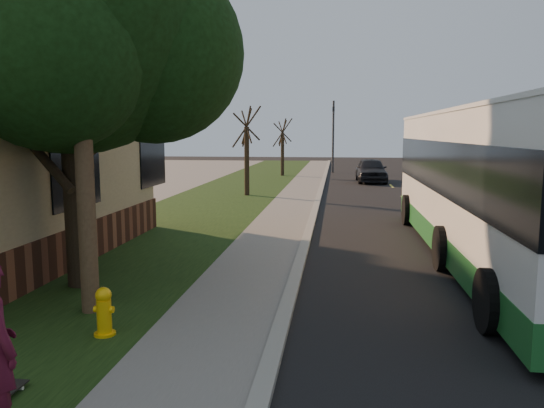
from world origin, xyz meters
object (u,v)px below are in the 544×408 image
Objects in this scene: distant_car at (371,170)px; transit_bus at (497,182)px; bare_tree_near at (247,152)px; dumpster at (71,213)px; utility_pole at (78,35)px; fire_hydrant at (104,312)px; skateboard_main at (1,397)px; bare_tree_far at (282,148)px; traffic_signal at (333,132)px; leafy_tree at (75,23)px.

transit_bus is at bearing -86.70° from distant_car.
bare_tree_near is 0.32× the size of transit_bus.
dumpster is (-11.70, 1.70, -1.22)m from transit_bus.
dumpster is (-3.77, 6.57, -3.92)m from utility_pole.
skateboard_main is (-0.31, -2.05, -0.31)m from fire_hydrant.
dumpster is at bearing -108.92° from bare_tree_near.
utility_pole reaches higher than bare_tree_far.
distant_car is (5.86, 28.44, 0.63)m from skateboard_main.
utility_pole is 0.68× the size of transit_bus.
bare_tree_near is at bearing -92.39° from bare_tree_far.
traffic_signal is at bearing 106.54° from distant_car.
fire_hydrant is at bearing -59.33° from leafy_tree.
leafy_tree is 1.42× the size of traffic_signal.
fire_hydrant is at bearing -103.22° from distant_car.
fire_hydrant is 4.37m from utility_pole.
transit_bus reaches higher than fire_hydrant.
bare_tree_far is (0.50, 12.00, -0.15)m from bare_tree_near.
distant_car is (-1.67, 20.53, -1.17)m from transit_bus.
traffic_signal is 27.61m from dumpster.
dumpster is at bearing 120.59° from leafy_tree.
bare_tree_far is 22.84m from dumpster.
traffic_signal is (4.67, 31.35, -2.00)m from leafy_tree.
leafy_tree is 9.57× the size of skateboard_main.
bare_tree_near is at bearing 91.69° from skateboard_main.
fire_hydrant is 18.10m from bare_tree_near.
utility_pole is at bearing -96.58° from traffic_signal.
bare_tree_near is 0.97× the size of distant_car.
distant_car is at bearing 78.11° from fire_hydrant.
bare_tree_far is (1.17, 27.35, -3.16)m from leafy_tree.
fire_hydrant is 2.10m from skateboard_main.
traffic_signal reaches higher than bare_tree_near.
bare_tree_far reaches higher than transit_bus.
fire_hydrant is 0.13× the size of traffic_signal.
leafy_tree is at bearing -98.47° from traffic_signal.
traffic_signal is (3.10, 34.00, 2.73)m from fire_hydrant.
utility_pole is at bearing -62.40° from leafy_tree.
fire_hydrant is 0.17× the size of bare_tree_near.
traffic_signal is at bearing 84.60° from skateboard_main.
transit_bus reaches higher than skateboard_main.
traffic_signal reaches higher than fire_hydrant.
bare_tree_near is 14.61m from transit_bus.
bare_tree_near is at bearing -104.04° from traffic_signal.
bare_tree_far is 32.11m from skateboard_main.
fire_hydrant is 8.79m from dumpster.
fire_hydrant is 26.97m from distant_car.
distant_car is (5.55, 26.39, 0.33)m from fire_hydrant.
bare_tree_near is at bearing 90.66° from utility_pole.
traffic_signal is 8.35m from distant_car.
skateboard_main is at bearing -66.57° from dumpster.
distant_car is at bearing -72.12° from traffic_signal.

